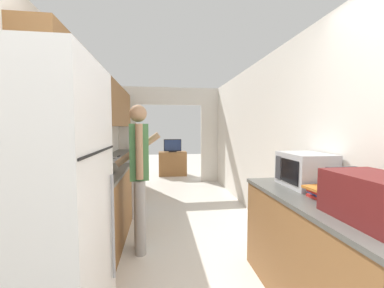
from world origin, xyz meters
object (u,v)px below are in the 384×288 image
(tv_cabinet, at_px, (173,164))
(television, at_px, (173,146))
(refrigerator, at_px, (36,223))
(book_stack, at_px, (327,194))
(range_oven, at_px, (117,185))
(knife, at_px, (119,156))
(person, at_px, (139,173))
(microwave, at_px, (305,170))
(suitcase, at_px, (377,198))

(tv_cabinet, height_order, television, television)
(refrigerator, xyz_separation_m, book_stack, (1.95, 0.19, 0.04))
(range_oven, height_order, knife, range_oven)
(range_oven, height_order, television, television)
(person, xyz_separation_m, microwave, (1.58, -0.76, 0.14))
(microwave, bearing_deg, person, 154.41)
(range_oven, relative_size, television, 2.00)
(television, height_order, knife, television)
(microwave, distance_m, book_stack, 0.43)
(refrigerator, xyz_separation_m, microwave, (2.03, 0.60, 0.15))
(person, bearing_deg, refrigerator, 153.70)
(book_stack, bearing_deg, tv_cabinet, 99.08)
(range_oven, height_order, suitcase, suitcase)
(range_oven, distance_m, person, 1.53)
(suitcase, xyz_separation_m, knife, (-2.02, 3.43, -0.13))
(refrigerator, height_order, range_oven, refrigerator)
(knife, bearing_deg, tv_cabinet, 75.23)
(range_oven, distance_m, suitcase, 3.61)
(refrigerator, distance_m, knife, 3.20)
(range_oven, bearing_deg, suitcase, -56.13)
(tv_cabinet, distance_m, knife, 2.82)
(television, xyz_separation_m, knife, (-1.14, -2.48, 0.01))
(refrigerator, bearing_deg, tv_cabinet, 79.44)
(microwave, bearing_deg, tv_cabinet, 100.72)
(tv_cabinet, bearing_deg, knife, -114.43)
(refrigerator, distance_m, suitcase, 1.96)
(person, relative_size, book_stack, 5.69)
(tv_cabinet, bearing_deg, person, -97.98)
(refrigerator, xyz_separation_m, tv_cabinet, (1.07, 5.72, -0.56))
(microwave, xyz_separation_m, book_stack, (-0.09, -0.40, -0.11))
(refrigerator, xyz_separation_m, suitcase, (1.94, -0.23, 0.13))
(tv_cabinet, bearing_deg, refrigerator, -100.56)
(refrigerator, height_order, person, refrigerator)
(range_oven, xyz_separation_m, tv_cabinet, (1.11, 2.99, -0.10))
(television, bearing_deg, microwave, -79.20)
(book_stack, bearing_deg, microwave, 78.05)
(knife, bearing_deg, suitcase, -49.87)
(person, distance_m, television, 4.36)
(person, bearing_deg, book_stack, -135.62)
(range_oven, relative_size, person, 0.61)
(television, bearing_deg, person, -98.06)
(refrigerator, xyz_separation_m, knife, (-0.08, 3.20, -0.00))
(person, distance_m, knife, 1.92)
(person, xyz_separation_m, book_stack, (1.50, -1.16, 0.03))
(person, distance_m, microwave, 1.76)
(book_stack, height_order, knife, book_stack)
(book_stack, bearing_deg, refrigerator, -174.40)
(refrigerator, relative_size, knife, 5.70)
(knife, bearing_deg, television, 74.86)
(microwave, bearing_deg, refrigerator, -163.67)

